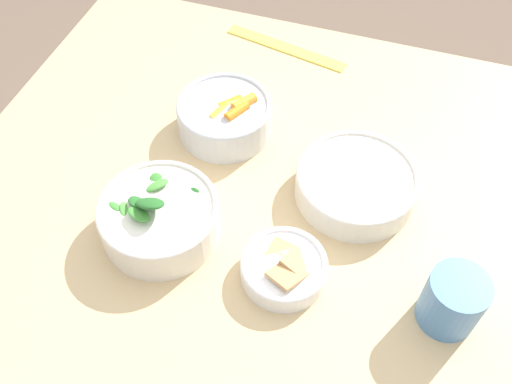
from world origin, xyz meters
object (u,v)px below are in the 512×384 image
ruler (285,48)px  bowl_carrots (225,116)px  bowl_cookies (284,267)px  bowl_greens (159,217)px  bowl_beans_hotdog (356,185)px  cup (453,301)px

ruler → bowl_carrots: bearing=-98.2°
bowl_cookies → bowl_carrots: bearing=126.1°
bowl_greens → ruler: (0.06, 0.49, -0.03)m
bowl_beans_hotdog → cup: bearing=-46.0°
bowl_greens → bowl_carrots: bearing=85.2°
ruler → bowl_beans_hotdog: bearing=-56.7°
bowl_carrots → bowl_cookies: size_ratio=1.30×
bowl_cookies → ruler: bearing=106.2°
cup → bowl_beans_hotdog: bearing=134.0°
bowl_greens → cup: bearing=-1.0°
bowl_beans_hotdog → cup: 0.24m
bowl_beans_hotdog → ruler: size_ratio=0.75×
bowl_cookies → cup: 0.24m
bowl_beans_hotdog → ruler: bowl_beans_hotdog is taller
bowl_carrots → bowl_greens: bowl_greens is taller
bowl_cookies → cup: (0.24, 0.01, 0.03)m
bowl_cookies → bowl_greens: bearing=175.7°
bowl_greens → bowl_beans_hotdog: 0.32m
bowl_greens → bowl_cookies: bearing=-4.3°
bowl_cookies → ruler: 0.53m
bowl_beans_hotdog → bowl_cookies: (-0.07, -0.18, -0.00)m
bowl_carrots → bowl_cookies: (0.18, -0.25, -0.01)m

